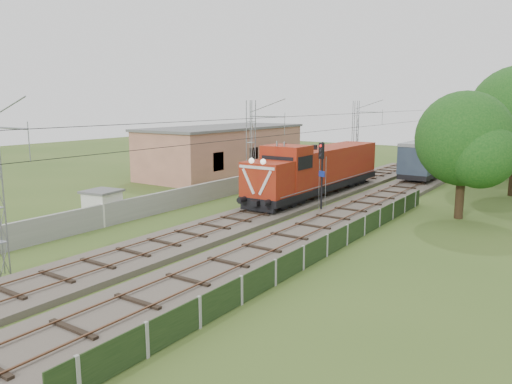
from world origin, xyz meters
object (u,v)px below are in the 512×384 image
Objects in this scene: relay_hut at (103,207)px; signal_post at (322,165)px; locomotive at (317,169)px; coach_rake at (505,132)px.

signal_post is at bearing 45.62° from relay_hut.
locomotive is 7.57× the size of relay_hut.
relay_hut is at bearing -114.83° from locomotive.
signal_post is 2.13× the size of relay_hut.
relay_hut is at bearing -134.38° from signal_post.
locomotive is 3.56× the size of signal_post.
coach_rake is 45.63× the size of relay_hut.
signal_post is (3.08, -5.29, 1.16)m from locomotive.
locomotive is 17.67m from relay_hut.
coach_rake is at bearing 88.42° from signal_post.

